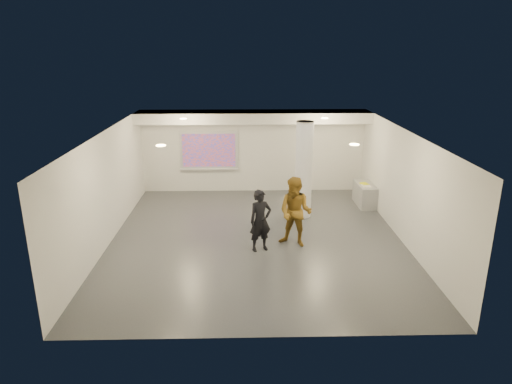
{
  "coord_description": "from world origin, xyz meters",
  "views": [
    {
      "loc": [
        -0.3,
        -11.68,
        5.11
      ],
      "look_at": [
        0.0,
        0.4,
        1.25
      ],
      "focal_mm": 32.0,
      "sensor_mm": 36.0,
      "label": 1
    }
  ],
  "objects_px": {
    "projection_screen": "(209,151)",
    "man": "(295,212)",
    "column": "(304,170)",
    "woman": "(260,221)",
    "credenza": "(365,194)"
  },
  "relations": [
    {
      "from": "column",
      "to": "man",
      "type": "height_order",
      "value": "column"
    },
    {
      "from": "woman",
      "to": "man",
      "type": "distance_m",
      "value": 0.99
    },
    {
      "from": "woman",
      "to": "credenza",
      "type": "bearing_deg",
      "value": 22.42
    },
    {
      "from": "column",
      "to": "projection_screen",
      "type": "height_order",
      "value": "column"
    },
    {
      "from": "projection_screen",
      "to": "man",
      "type": "distance_m",
      "value": 5.56
    },
    {
      "from": "credenza",
      "to": "man",
      "type": "bearing_deg",
      "value": -131.18
    },
    {
      "from": "column",
      "to": "projection_screen",
      "type": "relative_size",
      "value": 1.43
    },
    {
      "from": "credenza",
      "to": "woman",
      "type": "xyz_separation_m",
      "value": [
        -3.63,
        -3.5,
        0.46
      ]
    },
    {
      "from": "woman",
      "to": "man",
      "type": "xyz_separation_m",
      "value": [
        0.94,
        0.29,
        0.12
      ]
    },
    {
      "from": "projection_screen",
      "to": "credenza",
      "type": "bearing_deg",
      "value": -17.2
    },
    {
      "from": "credenza",
      "to": "woman",
      "type": "distance_m",
      "value": 5.07
    },
    {
      "from": "credenza",
      "to": "column",
      "type": "bearing_deg",
      "value": -156.81
    },
    {
      "from": "woman",
      "to": "man",
      "type": "relative_size",
      "value": 0.87
    },
    {
      "from": "column",
      "to": "woman",
      "type": "relative_size",
      "value": 1.83
    },
    {
      "from": "column",
      "to": "man",
      "type": "distance_m",
      "value": 2.33
    }
  ]
}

